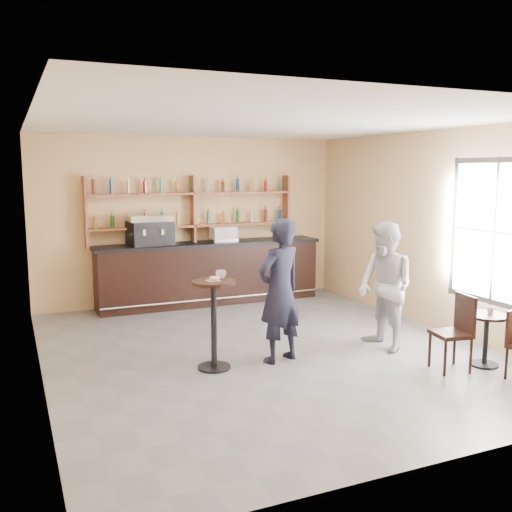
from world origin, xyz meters
name	(u,v)px	position (x,y,z in m)	size (l,w,h in m)	color
floor	(266,351)	(0.00, 0.00, 0.00)	(7.00, 7.00, 0.00)	slate
ceiling	(266,122)	(0.00, 0.00, 3.20)	(7.00, 7.00, 0.00)	white
wall_back	(191,220)	(0.00, 3.50, 1.60)	(7.00, 7.00, 0.00)	tan
wall_front	(440,286)	(0.00, -3.50, 1.60)	(7.00, 7.00, 0.00)	tan
wall_left	(36,252)	(-3.00, 0.00, 1.60)	(7.00, 7.00, 0.00)	tan
wall_right	(436,231)	(3.00, 0.00, 1.60)	(7.00, 7.00, 0.00)	tan
window_pane	(495,232)	(2.99, -1.20, 1.70)	(2.00, 2.00, 0.00)	white
window_frame	(494,232)	(2.99, -1.20, 1.70)	(0.04, 1.70, 2.10)	black
shelf_unit	(193,210)	(0.00, 3.37, 1.81)	(4.00, 0.26, 1.40)	brown
liquor_bottles	(193,201)	(0.00, 3.37, 1.98)	(3.68, 0.10, 1.00)	#8C5919
bar_counter	(210,273)	(0.24, 3.15, 0.60)	(4.41, 0.86, 1.19)	black
espresso_machine	(150,230)	(-0.90, 3.15, 1.47)	(0.78, 0.50, 0.56)	black
pastry_case	(223,234)	(0.53, 3.15, 1.34)	(0.48, 0.39, 0.29)	silver
pedestal_table	(214,325)	(-0.92, -0.41, 0.58)	(0.57, 0.57, 1.17)	black
napkin	(213,280)	(-0.92, -0.41, 1.17)	(0.16, 0.16, 0.00)	white
donut	(214,279)	(-0.91, -0.42, 1.19)	(0.14, 0.14, 0.05)	#C87849
cup_pedestal	(221,274)	(-0.78, -0.31, 1.22)	(0.13, 0.13, 0.11)	white
man_main	(280,291)	(-0.01, -0.48, 0.97)	(0.71, 0.46, 1.94)	black
cafe_table	(486,340)	(2.39, -1.73, 0.35)	(0.55, 0.55, 0.70)	black
cup_cafe	(490,310)	(2.44, -1.73, 0.74)	(0.10, 0.10, 0.09)	white
chair_west	(451,333)	(1.84, -1.68, 0.49)	(0.43, 0.43, 0.99)	black
patron_second	(385,286)	(1.59, -0.61, 0.92)	(0.90, 0.70, 1.84)	#A7A6AB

